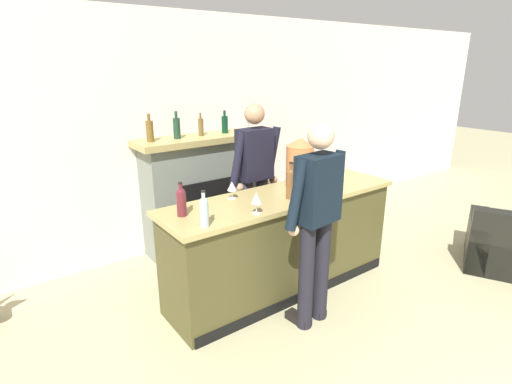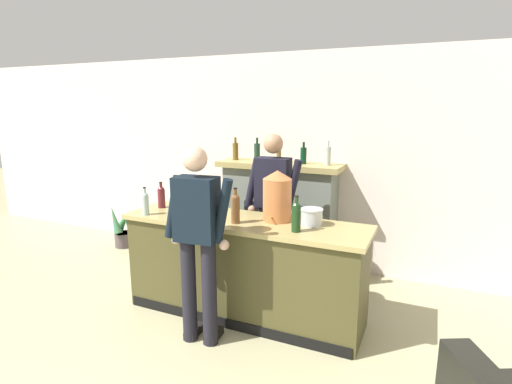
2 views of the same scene
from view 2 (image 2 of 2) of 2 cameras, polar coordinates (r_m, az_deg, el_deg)
The scene contains 14 objects.
wall_back_panel at distance 5.22m, azimuth 6.81°, elevation 4.29°, with size 12.00×0.07×2.75m.
bar_counter at distance 4.06m, azimuth -1.76°, elevation -10.77°, with size 2.44×0.69×1.00m.
fireplace_stone at distance 5.19m, azimuth 3.35°, elevation -3.23°, with size 1.58×0.52×1.69m.
potted_plant_corner at distance 6.35m, azimuth -18.46°, elevation -5.18°, with size 0.37×0.42×0.66m.
person_customer at distance 3.47m, azimuth -8.34°, elevation -6.50°, with size 0.66×0.33×1.76m.
person_bartender at distance 4.36m, azimuth 2.39°, elevation -2.22°, with size 0.66×0.31×1.80m.
copper_dispenser at distance 3.81m, azimuth 3.06°, elevation -0.52°, with size 0.28×0.32×0.49m.
ice_bucket_steel at distance 3.74m, azimuth 7.95°, elevation -3.54°, with size 0.21×0.21×0.16m.
wine_bottle_port_short at distance 4.44m, azimuth -13.37°, elevation -0.55°, with size 0.08×0.08×0.29m.
wine_bottle_burgundy_dark at distance 3.51m, azimuth 5.77°, elevation -3.36°, with size 0.08×0.08×0.33m.
wine_bottle_rose_blush at distance 3.75m, azimuth -2.96°, elevation -2.19°, with size 0.08×0.08×0.34m.
wine_bottle_chardonnay_pale at distance 4.19m, azimuth -15.54°, elevation -1.45°, with size 0.07×0.07×0.29m.
wine_glass_back_row at distance 3.89m, azimuth -10.20°, elevation -2.18°, with size 0.09×0.09×0.18m.
wine_glass_near_bucket at distance 4.23m, azimuth -6.27°, elevation -1.12°, with size 0.09×0.09×0.16m.
Camera 2 is at (1.55, -0.58, 2.08)m, focal length 28.00 mm.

